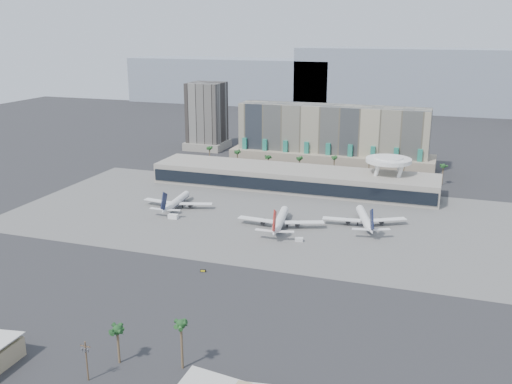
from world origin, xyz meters
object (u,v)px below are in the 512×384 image
(airliner_centre, at_px, (280,220))
(utility_pole, at_px, (86,358))
(taxiway_sign, at_px, (203,271))
(service_vehicle_a, at_px, (173,217))
(airliner_left, at_px, (177,202))
(airliner_right, at_px, (365,219))
(service_vehicle_b, at_px, (299,240))

(airliner_centre, bearing_deg, utility_pole, -104.39)
(taxiway_sign, bearing_deg, service_vehicle_a, 110.22)
(airliner_centre, height_order, service_vehicle_a, airliner_centre)
(airliner_left, bearing_deg, service_vehicle_a, -74.40)
(airliner_right, bearing_deg, airliner_centre, -175.45)
(utility_pole, relative_size, airliner_left, 0.30)
(utility_pole, distance_m, service_vehicle_b, 124.57)
(service_vehicle_b, relative_size, taxiway_sign, 1.50)
(airliner_centre, xyz_separation_m, airliner_right, (38.47, 15.64, -0.10))
(airliner_left, distance_m, airliner_centre, 62.57)
(airliner_left, relative_size, service_vehicle_b, 11.30)
(utility_pole, relative_size, service_vehicle_a, 2.43)
(airliner_left, height_order, airliner_right, airliner_right)
(airliner_left, distance_m, service_vehicle_b, 79.69)
(airliner_left, bearing_deg, airliner_centre, -15.88)
(utility_pole, bearing_deg, taxiway_sign, 89.56)
(airliner_right, relative_size, taxiway_sign, 17.52)
(airliner_right, xyz_separation_m, service_vehicle_a, (-93.56, -20.67, -2.51))
(airliner_left, xyz_separation_m, airliner_right, (99.90, 3.72, 0.22))
(airliner_centre, relative_size, service_vehicle_a, 8.86)
(taxiway_sign, bearing_deg, service_vehicle_b, 41.74)
(service_vehicle_b, distance_m, taxiway_sign, 52.57)
(utility_pole, height_order, airliner_right, airliner_right)
(utility_pole, xyz_separation_m, airliner_left, (-46.68, 148.23, -3.65))
(utility_pole, height_order, service_vehicle_a, utility_pole)
(service_vehicle_a, bearing_deg, utility_pole, -75.39)
(utility_pole, xyz_separation_m, service_vehicle_b, (28.23, 121.17, -6.23))
(airliner_left, distance_m, service_vehicle_a, 18.24)
(service_vehicle_a, bearing_deg, airliner_left, 108.03)
(service_vehicle_b, bearing_deg, airliner_centre, 121.16)
(airliner_right, relative_size, service_vehicle_b, 11.64)
(airliner_right, height_order, service_vehicle_a, airliner_right)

